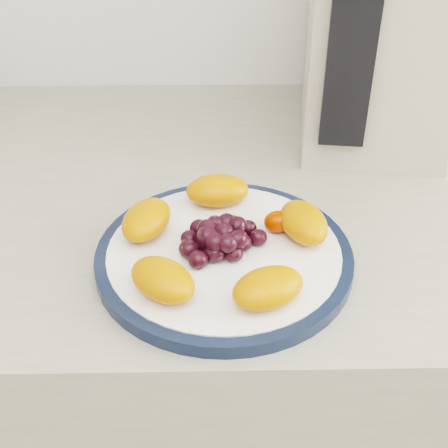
{
  "coord_description": "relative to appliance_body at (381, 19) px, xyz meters",
  "views": [
    {
      "loc": [
        0.03,
        0.54,
        1.31
      ],
      "look_at": [
        0.04,
        1.04,
        0.95
      ],
      "focal_mm": 50.0,
      "sensor_mm": 36.0,
      "label": 1
    }
  ],
  "objects": [
    {
      "name": "counter",
      "position": [
        -0.25,
        -0.14,
        -0.61
      ],
      "size": [
        3.5,
        0.6,
        0.9
      ],
      "primitive_type": "cube",
      "color": "gray",
      "rests_on": "floor"
    },
    {
      "name": "cabinet_face",
      "position": [
        -0.25,
        -0.14,
        -0.64
      ],
      "size": [
        3.48,
        0.58,
        0.84
      ],
      "primitive_type": "cube",
      "color": "#987057",
      "rests_on": "floor"
    },
    {
      "name": "plate_rim",
      "position": [
        -0.21,
        -0.3,
        -0.15
      ],
      "size": [
        0.26,
        0.26,
        0.01
      ],
      "primitive_type": "cylinder",
      "color": "#101B31",
      "rests_on": "counter"
    },
    {
      "name": "plate_face",
      "position": [
        -0.21,
        -0.3,
        -0.15
      ],
      "size": [
        0.24,
        0.24,
        0.02
      ],
      "primitive_type": "cylinder",
      "color": "white",
      "rests_on": "counter"
    },
    {
      "name": "appliance_body",
      "position": [
        0.0,
        0.0,
        0.0
      ],
      "size": [
        0.21,
        0.27,
        0.31
      ],
      "primitive_type": "cube",
      "rotation": [
        0.0,
        0.0,
        -0.13
      ],
      "color": "#B0A695",
      "rests_on": "counter"
    },
    {
      "name": "appliance_panel",
      "position": [
        -0.06,
        -0.12,
        0.0
      ],
      "size": [
        0.06,
        0.02,
        0.23
      ],
      "primitive_type": "cube",
      "rotation": [
        0.0,
        0.0,
        -0.13
      ],
      "color": "black",
      "rests_on": "appliance_body"
    },
    {
      "name": "fruit_plate",
      "position": [
        -0.21,
        -0.3,
        -0.12
      ],
      "size": [
        0.23,
        0.23,
        0.03
      ],
      "color": "#D3540B",
      "rests_on": "plate_face"
    }
  ]
}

